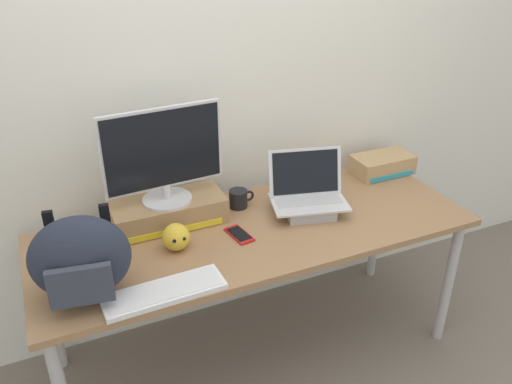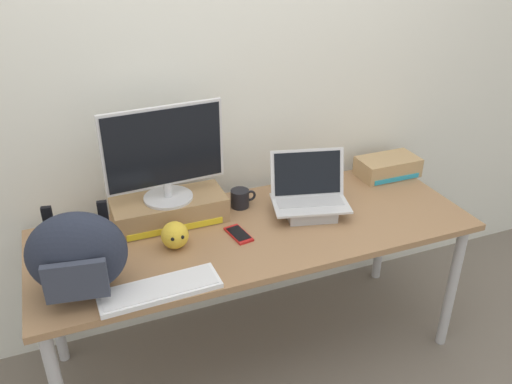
{
  "view_description": "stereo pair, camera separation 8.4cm",
  "coord_description": "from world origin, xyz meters",
  "px_view_note": "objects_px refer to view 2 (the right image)",
  "views": [
    {
      "loc": [
        -0.82,
        -1.83,
        1.98
      ],
      "look_at": [
        0.0,
        0.0,
        0.92
      ],
      "focal_mm": 36.85,
      "sensor_mm": 36.0,
      "label": 1
    },
    {
      "loc": [
        -0.74,
        -1.86,
        1.98
      ],
      "look_at": [
        0.0,
        0.0,
        0.92
      ],
      "focal_mm": 36.85,
      "sensor_mm": 36.0,
      "label": 2
    }
  ],
  "objects_px": {
    "desktop_monitor": "(165,154)",
    "open_laptop": "(309,202)",
    "cell_phone": "(239,234)",
    "messenger_backpack": "(77,254)",
    "toner_box_cyan": "(388,167)",
    "external_keyboard": "(160,289)",
    "coffee_mug": "(240,198)",
    "plush_toy": "(175,235)",
    "toner_box_yellow": "(169,210)"
  },
  "relations": [
    {
      "from": "desktop_monitor",
      "to": "open_laptop",
      "type": "relative_size",
      "value": 1.35
    },
    {
      "from": "desktop_monitor",
      "to": "cell_phone",
      "type": "height_order",
      "value": "desktop_monitor"
    },
    {
      "from": "messenger_backpack",
      "to": "cell_phone",
      "type": "xyz_separation_m",
      "value": [
        0.67,
        0.14,
        -0.16
      ]
    },
    {
      "from": "messenger_backpack",
      "to": "toner_box_cyan",
      "type": "height_order",
      "value": "messenger_backpack"
    },
    {
      "from": "external_keyboard",
      "to": "coffee_mug",
      "type": "distance_m",
      "value": 0.7
    },
    {
      "from": "open_laptop",
      "to": "cell_phone",
      "type": "bearing_deg",
      "value": -156.09
    },
    {
      "from": "plush_toy",
      "to": "toner_box_cyan",
      "type": "relative_size",
      "value": 0.36
    },
    {
      "from": "desktop_monitor",
      "to": "toner_box_cyan",
      "type": "relative_size",
      "value": 1.66
    },
    {
      "from": "desktop_monitor",
      "to": "toner_box_yellow",
      "type": "bearing_deg",
      "value": 91.42
    },
    {
      "from": "messenger_backpack",
      "to": "coffee_mug",
      "type": "relative_size",
      "value": 2.96
    },
    {
      "from": "external_keyboard",
      "to": "cell_phone",
      "type": "xyz_separation_m",
      "value": [
        0.41,
        0.26,
        -0.01
      ]
    },
    {
      "from": "external_keyboard",
      "to": "toner_box_cyan",
      "type": "height_order",
      "value": "toner_box_cyan"
    },
    {
      "from": "desktop_monitor",
      "to": "toner_box_cyan",
      "type": "height_order",
      "value": "desktop_monitor"
    },
    {
      "from": "external_keyboard",
      "to": "coffee_mug",
      "type": "bearing_deg",
      "value": 43.0
    },
    {
      "from": "desktop_monitor",
      "to": "plush_toy",
      "type": "xyz_separation_m",
      "value": [
        -0.03,
        -0.22,
        -0.27
      ]
    },
    {
      "from": "open_laptop",
      "to": "toner_box_yellow",
      "type": "bearing_deg",
      "value": 179.17
    },
    {
      "from": "external_keyboard",
      "to": "coffee_mug",
      "type": "height_order",
      "value": "coffee_mug"
    },
    {
      "from": "external_keyboard",
      "to": "messenger_backpack",
      "type": "bearing_deg",
      "value": 154.85
    },
    {
      "from": "external_keyboard",
      "to": "messenger_backpack",
      "type": "height_order",
      "value": "messenger_backpack"
    },
    {
      "from": "external_keyboard",
      "to": "coffee_mug",
      "type": "relative_size",
      "value": 3.5
    },
    {
      "from": "open_laptop",
      "to": "messenger_backpack",
      "type": "distance_m",
      "value": 1.07
    },
    {
      "from": "toner_box_cyan",
      "to": "external_keyboard",
      "type": "bearing_deg",
      "value": -158.78
    },
    {
      "from": "cell_phone",
      "to": "plush_toy",
      "type": "xyz_separation_m",
      "value": [
        -0.28,
        0.01,
        0.05
      ]
    },
    {
      "from": "toner_box_yellow",
      "to": "desktop_monitor",
      "type": "distance_m",
      "value": 0.27
    },
    {
      "from": "toner_box_yellow",
      "to": "toner_box_cyan",
      "type": "height_order",
      "value": "toner_box_yellow"
    },
    {
      "from": "toner_box_yellow",
      "to": "cell_phone",
      "type": "bearing_deg",
      "value": -43.07
    },
    {
      "from": "messenger_backpack",
      "to": "coffee_mug",
      "type": "xyz_separation_m",
      "value": [
        0.76,
        0.38,
        -0.12
      ]
    },
    {
      "from": "open_laptop",
      "to": "plush_toy",
      "type": "xyz_separation_m",
      "value": [
        -0.65,
        -0.05,
        -0.0
      ]
    },
    {
      "from": "open_laptop",
      "to": "external_keyboard",
      "type": "height_order",
      "value": "open_laptop"
    },
    {
      "from": "cell_phone",
      "to": "plush_toy",
      "type": "distance_m",
      "value": 0.28
    },
    {
      "from": "external_keyboard",
      "to": "toner_box_cyan",
      "type": "relative_size",
      "value": 1.43
    },
    {
      "from": "messenger_backpack",
      "to": "toner_box_cyan",
      "type": "relative_size",
      "value": 1.21
    },
    {
      "from": "desktop_monitor",
      "to": "external_keyboard",
      "type": "bearing_deg",
      "value": -111.65
    },
    {
      "from": "coffee_mug",
      "to": "toner_box_cyan",
      "type": "xyz_separation_m",
      "value": [
        0.85,
        0.03,
        0.01
      ]
    },
    {
      "from": "plush_toy",
      "to": "cell_phone",
      "type": "bearing_deg",
      "value": -2.8
    },
    {
      "from": "toner_box_yellow",
      "to": "coffee_mug",
      "type": "bearing_deg",
      "value": 1.29
    },
    {
      "from": "coffee_mug",
      "to": "messenger_backpack",
      "type": "bearing_deg",
      "value": -153.23
    },
    {
      "from": "toner_box_yellow",
      "to": "coffee_mug",
      "type": "distance_m",
      "value": 0.34
    },
    {
      "from": "toner_box_yellow",
      "to": "open_laptop",
      "type": "bearing_deg",
      "value": -15.09
    },
    {
      "from": "open_laptop",
      "to": "coffee_mug",
      "type": "relative_size",
      "value": 3.01
    },
    {
      "from": "coffee_mug",
      "to": "toner_box_cyan",
      "type": "bearing_deg",
      "value": 1.94
    },
    {
      "from": "coffee_mug",
      "to": "toner_box_cyan",
      "type": "relative_size",
      "value": 0.41
    },
    {
      "from": "messenger_backpack",
      "to": "external_keyboard",
      "type": "bearing_deg",
      "value": -14.04
    },
    {
      "from": "toner_box_yellow",
      "to": "coffee_mug",
      "type": "relative_size",
      "value": 3.87
    },
    {
      "from": "plush_toy",
      "to": "open_laptop",
      "type": "bearing_deg",
      "value": 4.4
    },
    {
      "from": "toner_box_yellow",
      "to": "desktop_monitor",
      "type": "height_order",
      "value": "desktop_monitor"
    },
    {
      "from": "coffee_mug",
      "to": "cell_phone",
      "type": "bearing_deg",
      "value": -111.25
    },
    {
      "from": "coffee_mug",
      "to": "external_keyboard",
      "type": "bearing_deg",
      "value": -135.15
    },
    {
      "from": "external_keyboard",
      "to": "toner_box_yellow",
      "type": "bearing_deg",
      "value": 70.28
    },
    {
      "from": "toner_box_cyan",
      "to": "messenger_backpack",
      "type": "bearing_deg",
      "value": -165.67
    }
  ]
}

